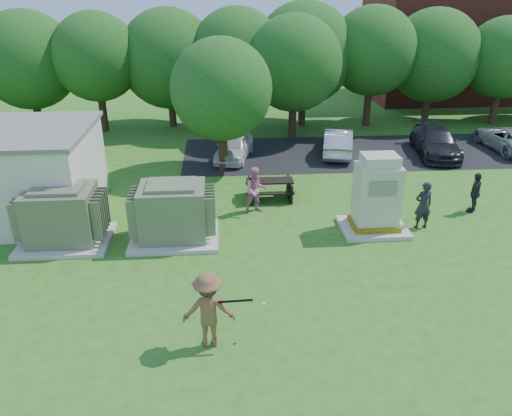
{
  "coord_description": "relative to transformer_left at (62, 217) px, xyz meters",
  "views": [
    {
      "loc": [
        -1.12,
        -11.08,
        8.16
      ],
      "look_at": [
        0.0,
        4.0,
        1.3
      ],
      "focal_mm": 35.0,
      "sensor_mm": 36.0,
      "label": 1
    }
  ],
  "objects": [
    {
      "name": "batter",
      "position": [
        4.98,
        -5.64,
        0.02
      ],
      "size": [
        1.3,
        0.77,
        1.99
      ],
      "primitive_type": "imported",
      "rotation": [
        0.0,
        0.0,
        3.12
      ],
      "color": "brown",
      "rests_on": "ground"
    },
    {
      "name": "transformer_left",
      "position": [
        0.0,
        0.0,
        0.0
      ],
      "size": [
        3.0,
        2.4,
        2.07
      ],
      "color": "beige",
      "rests_on": "ground"
    },
    {
      "name": "car_dark",
      "position": [
        16.41,
        8.4,
        -0.29
      ],
      "size": [
        2.61,
        4.91,
        1.36
      ],
      "primitive_type": "imported",
      "rotation": [
        0.0,
        0.0,
        -0.16
      ],
      "color": "black",
      "rests_on": "ground"
    },
    {
      "name": "parking_strip",
      "position": [
        13.5,
        9.0,
        -0.96
      ],
      "size": [
        20.0,
        6.0,
        0.01
      ],
      "primitive_type": "cube",
      "color": "#232326",
      "rests_on": "ground"
    },
    {
      "name": "person_by_generator",
      "position": [
        12.55,
        0.2,
        -0.08
      ],
      "size": [
        0.68,
        0.48,
        1.78
      ],
      "primitive_type": "imported",
      "rotation": [
        0.0,
        0.0,
        3.23
      ],
      "color": "black",
      "rests_on": "ground"
    },
    {
      "name": "tree_row",
      "position": [
        8.25,
        14.0,
        3.18
      ],
      "size": [
        41.3,
        13.3,
        7.3
      ],
      "color": "#47301E",
      "rests_on": "ground"
    },
    {
      "name": "car_silver_b",
      "position": [
        20.61,
        8.94,
        -0.36
      ],
      "size": [
        2.18,
        4.46,
        1.22
      ],
      "primitive_type": "imported",
      "rotation": [
        0.0,
        0.0,
        3.18
      ],
      "color": "silver",
      "rests_on": "ground"
    },
    {
      "name": "batting_equipment",
      "position": [
        5.65,
        -5.72,
        0.28
      ],
      "size": [
        1.23,
        0.38,
        0.41
      ],
      "color": "black",
      "rests_on": "ground"
    },
    {
      "name": "car_silver_a",
      "position": [
        11.44,
        8.86,
        -0.31
      ],
      "size": [
        2.29,
        4.25,
        1.33
      ],
      "primitive_type": "imported",
      "rotation": [
        0.0,
        0.0,
        2.91
      ],
      "color": "#B7B7BC",
      "rests_on": "ground"
    },
    {
      "name": "transformer_right",
      "position": [
        3.7,
        0.0,
        0.0
      ],
      "size": [
        3.0,
        2.4,
        2.07
      ],
      "color": "beige",
      "rests_on": "ground"
    },
    {
      "name": "brick_building",
      "position": [
        24.5,
        22.5,
        3.03
      ],
      "size": [
        15.0,
        8.0,
        8.0
      ],
      "primitive_type": "cube",
      "color": "maroon",
      "rests_on": "ground"
    },
    {
      "name": "car_white",
      "position": [
        6.07,
        8.5,
        -0.34
      ],
      "size": [
        2.37,
        3.96,
        1.26
      ],
      "primitive_type": "imported",
      "rotation": [
        0.0,
        0.0,
        -0.25
      ],
      "color": "white",
      "rests_on": "ground"
    },
    {
      "name": "generator_cabinet",
      "position": [
        10.79,
        0.17,
        0.27
      ],
      "size": [
        2.32,
        1.9,
        2.83
      ],
      "color": "beige",
      "rests_on": "ground"
    },
    {
      "name": "picnic_table",
      "position": [
        7.35,
        3.28,
        -0.46
      ],
      "size": [
        1.9,
        1.42,
        0.81
      ],
      "color": "black",
      "rests_on": "ground"
    },
    {
      "name": "ground",
      "position": [
        6.5,
        -4.5,
        -0.97
      ],
      "size": [
        120.0,
        120.0,
        0.0
      ],
      "primitive_type": "plane",
      "color": "#2D6619",
      "rests_on": "ground"
    },
    {
      "name": "person_at_picnic",
      "position": [
        6.68,
        2.01,
        -0.06
      ],
      "size": [
        1.0,
        0.85,
        1.82
      ],
      "primitive_type": "imported",
      "rotation": [
        0.0,
        0.0,
        0.2
      ],
      "color": "pink",
      "rests_on": "ground"
    },
    {
      "name": "person_walking_right",
      "position": [
        15.09,
        1.41,
        -0.17
      ],
      "size": [
        0.92,
        0.95,
        1.6
      ],
      "primitive_type": "imported",
      "rotation": [
        0.0,
        0.0,
        3.97
      ],
      "color": "#26252B",
      "rests_on": "ground"
    }
  ]
}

